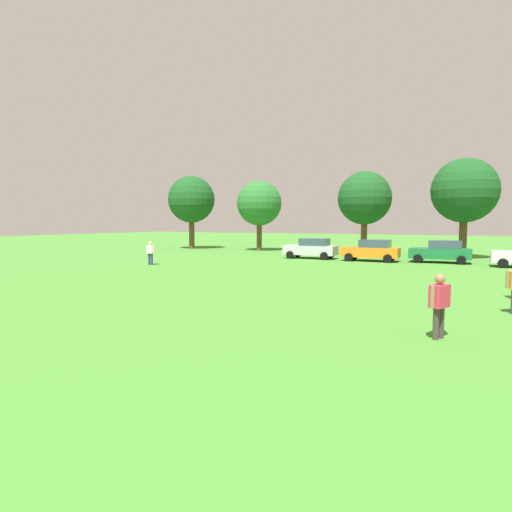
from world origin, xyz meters
name	(u,v)px	position (x,y,z in m)	size (l,w,h in m)	color
ground_plane	(323,268)	(0.00, 30.00, 0.00)	(160.00, 160.00, 0.00)	#42842D
adult_bystander	(439,300)	(7.85, 14.71, 1.01)	(0.52, 0.74, 1.71)	#3F3833
bystander_midfield	(150,251)	(-11.73, 26.78, 0.99)	(0.79, 0.35, 1.66)	navy
parked_car_silver_0	(311,248)	(-3.18, 36.84, 0.86)	(4.30, 2.02, 1.68)	silver
parked_car_orange_1	(371,250)	(1.80, 36.58, 0.86)	(4.30, 2.02, 1.68)	orange
parked_car_green_2	(441,251)	(6.74, 37.50, 0.86)	(4.30, 2.02, 1.68)	#196B38
tree_far_left	(191,200)	(-19.86, 43.68, 5.56)	(5.28, 5.28, 8.23)	brown
tree_left	(259,203)	(-11.47, 44.04, 4.99)	(4.75, 4.75, 7.39)	brown
tree_right	(365,198)	(-0.35, 43.77, 5.25)	(4.99, 4.99, 7.77)	brown
tree_far_right	(465,191)	(8.10, 42.68, 5.62)	(5.34, 5.34, 8.32)	brown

